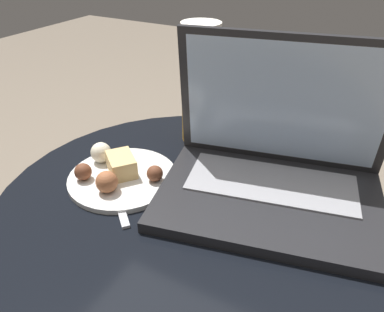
# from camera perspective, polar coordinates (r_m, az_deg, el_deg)

# --- Properties ---
(table) EXTENTS (0.63, 0.63, 0.51)m
(table) POSITION_cam_1_polar(r_m,az_deg,el_deg) (0.72, -0.31, -16.83)
(table) COLOR #9E9EA3
(table) RESTS_ON ground_plane
(napkin) EXTENTS (0.16, 0.12, 0.00)m
(napkin) POSITION_cam_1_polar(r_m,az_deg,el_deg) (0.67, -8.98, -2.78)
(napkin) COLOR silver
(napkin) RESTS_ON table
(laptop) EXTENTS (0.39, 0.31, 0.25)m
(laptop) POSITION_cam_1_polar(r_m,az_deg,el_deg) (0.61, 12.31, -1.55)
(laptop) COLOR #232326
(laptop) RESTS_ON table
(beer_glass) EXTENTS (0.07, 0.07, 0.23)m
(beer_glass) POSITION_cam_1_polar(r_m,az_deg,el_deg) (0.73, 1.29, 10.82)
(beer_glass) COLOR gold
(beer_glass) RESTS_ON table
(snack_plate) EXTENTS (0.19, 0.19, 0.05)m
(snack_plate) POSITION_cam_1_polar(r_m,az_deg,el_deg) (0.66, -11.10, -2.55)
(snack_plate) COLOR silver
(snack_plate) RESTS_ON table
(fork) EXTENTS (0.14, 0.13, 0.00)m
(fork) POSITION_cam_1_polar(r_m,az_deg,el_deg) (0.64, -11.64, -5.00)
(fork) COLOR silver
(fork) RESTS_ON table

